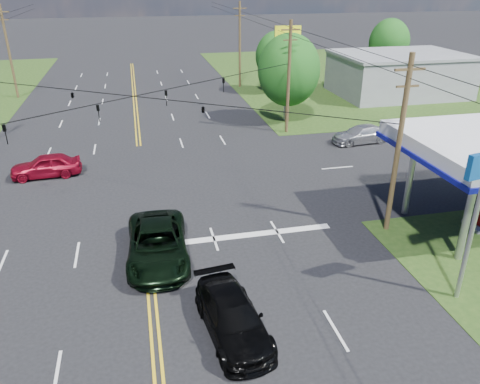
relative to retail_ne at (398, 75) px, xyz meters
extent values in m
plane|color=black|center=(-30.00, -20.00, -2.20)|extent=(280.00, 280.00, 0.00)
cube|color=#1F3C13|center=(5.00, 12.00, -2.20)|extent=(46.00, 48.00, 0.03)
cube|color=silver|center=(-25.00, -28.00, -2.20)|extent=(10.00, 0.50, 0.02)
cube|color=slate|center=(0.00, 0.00, 0.00)|extent=(14.00, 10.00, 4.40)
cylinder|color=#A5A5AA|center=(-15.00, -32.50, 0.12)|extent=(0.36, 0.36, 4.65)
cylinder|color=#A5A5AA|center=(-15.00, -27.50, 0.12)|extent=(0.36, 0.36, 4.65)
cylinder|color=#45321D|center=(-17.00, -29.00, 2.55)|extent=(0.28, 0.28, 9.50)
cube|color=#45321D|center=(-17.00, -29.00, 6.50)|extent=(1.60, 0.12, 0.12)
cube|color=#45321D|center=(-17.00, -29.00, 5.70)|extent=(1.20, 0.10, 0.10)
cylinder|color=#45321D|center=(-17.00, -11.00, 2.55)|extent=(0.28, 0.28, 9.50)
cube|color=#45321D|center=(-17.00, -11.00, 6.50)|extent=(1.60, 0.12, 0.12)
cube|color=#45321D|center=(-17.00, -11.00, 5.70)|extent=(1.20, 0.10, 0.10)
cylinder|color=#45321D|center=(-43.00, 8.00, 2.80)|extent=(0.28, 0.28, 10.00)
cube|color=#45321D|center=(-43.00, 8.00, 7.00)|extent=(1.60, 0.12, 0.12)
cube|color=#45321D|center=(-43.00, 8.00, 6.20)|extent=(1.20, 0.10, 0.10)
cylinder|color=#45321D|center=(-17.00, 8.00, 2.80)|extent=(0.28, 0.28, 10.00)
cube|color=#45321D|center=(-17.00, 8.00, 7.00)|extent=(1.60, 0.12, 0.12)
cube|color=#45321D|center=(-17.00, 8.00, 6.20)|extent=(1.20, 0.10, 0.10)
imported|color=black|center=(-36.50, -24.50, 3.22)|extent=(0.17, 0.21, 1.05)
imported|color=black|center=(-32.08, -21.44, 3.22)|extent=(0.17, 0.21, 1.05)
imported|color=black|center=(-27.92, -18.56, 3.22)|extent=(0.17, 0.21, 1.05)
imported|color=black|center=(-23.50, -15.50, 3.22)|extent=(0.17, 0.21, 1.05)
imported|color=black|center=(-33.90, -17.30, 3.50)|extent=(1.24, 0.26, 0.50)
imported|color=black|center=(-26.10, -22.70, 3.50)|extent=(1.24, 0.26, 0.50)
cylinder|color=black|center=(-17.00, -22.00, 6.70)|extent=(0.04, 100.00, 0.04)
cylinder|color=black|center=(-17.00, -22.00, 6.10)|extent=(0.04, 100.00, 0.04)
cylinder|color=#45321D|center=(-16.00, -8.00, -0.55)|extent=(0.36, 0.36, 3.30)
ellipsoid|color=#124516|center=(-16.00, -8.00, 2.67)|extent=(5.70, 5.70, 6.60)
cylinder|color=#45321D|center=(-13.50, 4.00, -0.77)|extent=(0.36, 0.36, 2.86)
ellipsoid|color=#124516|center=(-13.50, 4.00, 2.03)|extent=(4.94, 4.94, 5.72)
cylinder|color=#45321D|center=(4.00, 10.00, -0.66)|extent=(0.36, 0.36, 3.08)
ellipsoid|color=#124516|center=(4.00, 10.00, 2.35)|extent=(5.32, 5.32, 6.16)
imported|color=black|center=(-29.50, -29.29, -1.33)|extent=(3.13, 6.36, 1.74)
imported|color=black|center=(-27.00, -35.22, -1.45)|extent=(2.70, 5.40, 1.51)
imported|color=maroon|center=(-36.38, -16.97, -1.40)|extent=(4.77, 2.16, 1.59)
imported|color=#A5A5A9|center=(-11.85, -15.11, -1.48)|extent=(5.08, 2.39, 1.43)
cylinder|color=#A5A5AA|center=(-17.00, -35.18, 1.22)|extent=(0.20, 0.20, 6.83)
cylinder|color=#A5A5AA|center=(-16.03, -7.33, 2.13)|extent=(0.20, 0.20, 8.67)
cube|color=yellow|center=(-16.03, -7.33, 5.87)|extent=(2.39, 0.39, 1.19)
camera|label=1|loc=(-29.87, -49.28, 10.61)|focal=35.00mm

